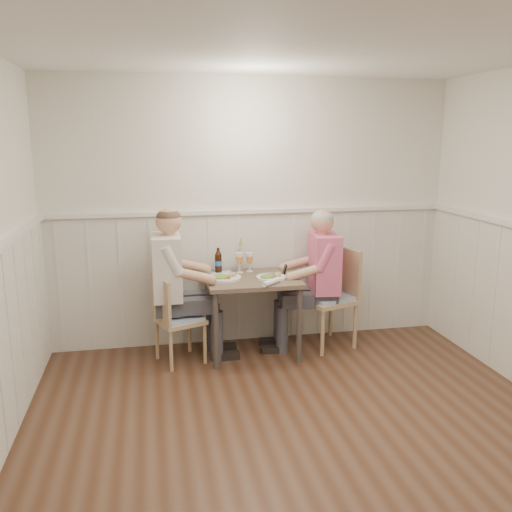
{
  "coord_description": "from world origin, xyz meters",
  "views": [
    {
      "loc": [
        -1.0,
        -2.97,
        2.04
      ],
      "look_at": [
        -0.08,
        1.64,
        1.0
      ],
      "focal_mm": 38.0,
      "sensor_mm": 36.0,
      "label": 1
    }
  ],
  "objects_px": {
    "chair_left": "(175,316)",
    "diner_cream": "(173,296)",
    "chair_right": "(333,294)",
    "man_in_pink": "(319,290)",
    "grass_vase": "(239,254)",
    "beer_bottle": "(218,262)",
    "dining_table": "(252,288)"
  },
  "relations": [
    {
      "from": "chair_left",
      "to": "diner_cream",
      "type": "bearing_deg",
      "value": 95.56
    },
    {
      "from": "diner_cream",
      "to": "chair_right",
      "type": "bearing_deg",
      "value": 2.19
    },
    {
      "from": "chair_left",
      "to": "diner_cream",
      "type": "relative_size",
      "value": 0.57
    },
    {
      "from": "man_in_pink",
      "to": "grass_vase",
      "type": "xyz_separation_m",
      "value": [
        -0.74,
        0.28,
        0.32
      ]
    },
    {
      "from": "grass_vase",
      "to": "diner_cream",
      "type": "bearing_deg",
      "value": -155.83
    },
    {
      "from": "chair_left",
      "to": "chair_right",
      "type": "bearing_deg",
      "value": 5.45
    },
    {
      "from": "chair_left",
      "to": "man_in_pink",
      "type": "distance_m",
      "value": 1.41
    },
    {
      "from": "man_in_pink",
      "to": "beer_bottle",
      "type": "xyz_separation_m",
      "value": [
        -0.95,
        0.22,
        0.27
      ]
    },
    {
      "from": "man_in_pink",
      "to": "chair_left",
      "type": "bearing_deg",
      "value": -175.54
    },
    {
      "from": "dining_table",
      "to": "chair_left",
      "type": "bearing_deg",
      "value": -173.83
    },
    {
      "from": "chair_right",
      "to": "beer_bottle",
      "type": "distance_m",
      "value": 1.17
    },
    {
      "from": "grass_vase",
      "to": "chair_left",
      "type": "bearing_deg",
      "value": -149.51
    },
    {
      "from": "dining_table",
      "to": "chair_left",
      "type": "height_order",
      "value": "chair_left"
    },
    {
      "from": "grass_vase",
      "to": "chair_right",
      "type": "bearing_deg",
      "value": -14.99
    },
    {
      "from": "beer_bottle",
      "to": "grass_vase",
      "type": "height_order",
      "value": "grass_vase"
    },
    {
      "from": "chair_right",
      "to": "diner_cream",
      "type": "bearing_deg",
      "value": -177.81
    },
    {
      "from": "beer_bottle",
      "to": "chair_right",
      "type": "bearing_deg",
      "value": -9.39
    },
    {
      "from": "beer_bottle",
      "to": "grass_vase",
      "type": "xyz_separation_m",
      "value": [
        0.21,
        0.06,
        0.05
      ]
    },
    {
      "from": "dining_table",
      "to": "beer_bottle",
      "type": "relative_size",
      "value": 3.53
    },
    {
      "from": "man_in_pink",
      "to": "diner_cream",
      "type": "relative_size",
      "value": 0.96
    },
    {
      "from": "chair_left",
      "to": "man_in_pink",
      "type": "height_order",
      "value": "man_in_pink"
    },
    {
      "from": "man_in_pink",
      "to": "chair_right",
      "type": "bearing_deg",
      "value": 14.27
    },
    {
      "from": "chair_right",
      "to": "chair_left",
      "type": "relative_size",
      "value": 1.18
    },
    {
      "from": "chair_right",
      "to": "dining_table",
      "type": "bearing_deg",
      "value": -175.19
    },
    {
      "from": "chair_right",
      "to": "beer_bottle",
      "type": "height_order",
      "value": "beer_bottle"
    },
    {
      "from": "dining_table",
      "to": "beer_bottle",
      "type": "xyz_separation_m",
      "value": [
        -0.28,
        0.25,
        0.21
      ]
    },
    {
      "from": "dining_table",
      "to": "grass_vase",
      "type": "xyz_separation_m",
      "value": [
        -0.07,
        0.31,
        0.26
      ]
    },
    {
      "from": "diner_cream",
      "to": "beer_bottle",
      "type": "bearing_deg",
      "value": 27.95
    },
    {
      "from": "diner_cream",
      "to": "grass_vase",
      "type": "bearing_deg",
      "value": 24.17
    },
    {
      "from": "dining_table",
      "to": "man_in_pink",
      "type": "relative_size",
      "value": 0.62
    },
    {
      "from": "diner_cream",
      "to": "grass_vase",
      "type": "xyz_separation_m",
      "value": [
        0.67,
        0.3,
        0.3
      ]
    },
    {
      "from": "diner_cream",
      "to": "man_in_pink",
      "type": "bearing_deg",
      "value": 0.85
    }
  ]
}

